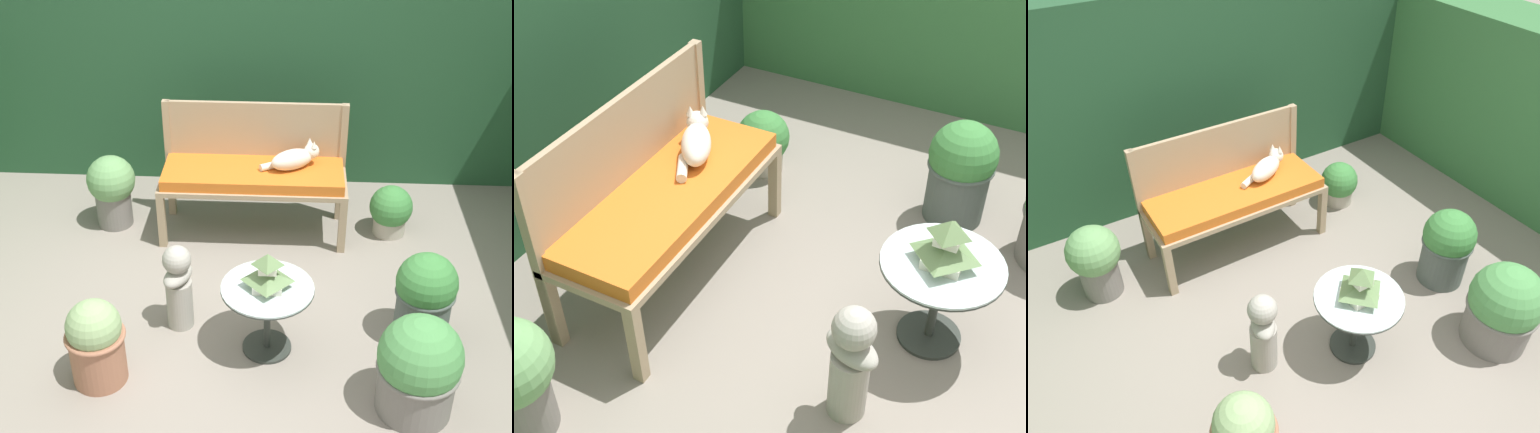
% 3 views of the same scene
% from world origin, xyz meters
% --- Properties ---
extents(ground, '(30.00, 30.00, 0.00)m').
position_xyz_m(ground, '(0.00, 0.00, 0.00)').
color(ground, gray).
extents(foliage_hedge_back, '(6.40, 0.91, 1.93)m').
position_xyz_m(foliage_hedge_back, '(0.00, 2.48, 0.96)').
color(foliage_hedge_back, '#234C2D').
rests_on(foliage_hedge_back, ground).
extents(garden_bench, '(1.48, 0.55, 0.59)m').
position_xyz_m(garden_bench, '(0.13, 1.14, 0.50)').
color(garden_bench, tan).
rests_on(garden_bench, ground).
extents(bench_backrest, '(1.48, 0.06, 1.04)m').
position_xyz_m(bench_backrest, '(0.13, 1.40, 0.75)').
color(bench_backrest, tan).
rests_on(bench_backrest, ground).
extents(cat, '(0.47, 0.31, 0.22)m').
position_xyz_m(cat, '(0.45, 1.18, 0.67)').
color(cat, silver).
rests_on(cat, garden_bench).
extents(patio_table, '(0.60, 0.60, 0.51)m').
position_xyz_m(patio_table, '(0.30, -0.26, 0.40)').
color(patio_table, '#2D332D').
rests_on(patio_table, ground).
extents(pagoda_birdhouse, '(0.25, 0.25, 0.25)m').
position_xyz_m(pagoda_birdhouse, '(0.30, -0.26, 0.62)').
color(pagoda_birdhouse, silver).
rests_on(pagoda_birdhouse, patio_table).
extents(garden_bust, '(0.24, 0.31, 0.64)m').
position_xyz_m(garden_bust, '(-0.30, -0.05, 0.34)').
color(garden_bust, '#A39E93').
rests_on(garden_bust, ground).
extents(potted_plant_hedge_corner, '(0.40, 0.40, 0.62)m').
position_xyz_m(potted_plant_hedge_corner, '(-1.04, 1.20, 0.34)').
color(potted_plant_hedge_corner, slate).
rests_on(potted_plant_hedge_corner, ground).
extents(potted_plant_bench_left, '(0.35, 0.35, 0.42)m').
position_xyz_m(potted_plant_bench_left, '(1.25, 1.19, 0.21)').
color(potted_plant_bench_left, '#ADA393').
rests_on(potted_plant_bench_left, ground).
extents(potted_plant_bench_right, '(0.40, 0.40, 0.65)m').
position_xyz_m(potted_plant_bench_right, '(1.32, -0.09, 0.34)').
color(potted_plant_bench_right, '#4C5651').
rests_on(potted_plant_bench_right, ground).
extents(potted_plant_table_near, '(0.50, 0.50, 0.66)m').
position_xyz_m(potted_plant_table_near, '(1.20, -0.73, 0.32)').
color(potted_plant_table_near, slate).
rests_on(potted_plant_table_near, ground).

